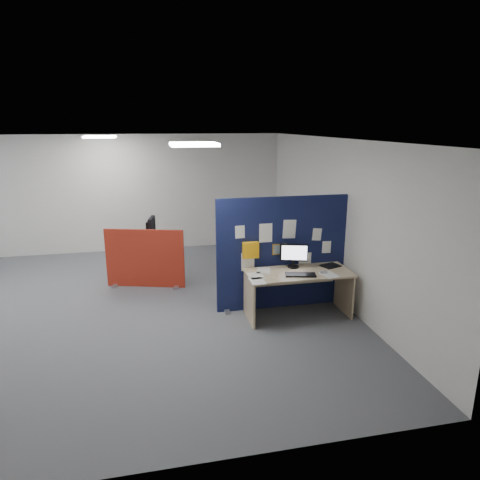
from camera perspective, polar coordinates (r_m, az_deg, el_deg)
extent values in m
plane|color=#54575C|center=(7.41, -22.20, -9.23)|extent=(9.00, 9.00, 0.00)
cube|color=white|center=(6.81, -24.53, 12.00)|extent=(9.00, 7.00, 0.02)
cube|color=silver|center=(10.37, -19.79, 5.64)|extent=(9.00, 0.02, 2.70)
cube|color=silver|center=(7.51, 12.61, 2.76)|extent=(0.02, 7.00, 2.70)
cube|color=white|center=(5.69, -6.19, 12.57)|extent=(0.60, 0.60, 0.04)
cube|color=white|center=(9.20, -18.17, 12.94)|extent=(0.60, 0.60, 0.04)
cube|color=#11163E|center=(6.91, 5.98, -1.74)|extent=(2.23, 0.06, 1.84)
cube|color=#A3A2A8|center=(7.01, -1.84, -9.27)|extent=(0.08, 0.30, 0.04)
cube|color=#A3A2A8|center=(7.56, 12.83, -7.78)|extent=(0.08, 0.30, 0.04)
cube|color=white|center=(6.58, -0.01, 1.08)|extent=(0.15, 0.01, 0.20)
cube|color=white|center=(6.68, 3.45, 0.95)|extent=(0.21, 0.01, 0.30)
cube|color=white|center=(6.78, 6.60, 1.45)|extent=(0.21, 0.01, 0.30)
cube|color=white|center=(6.97, 10.22, 0.74)|extent=(0.15, 0.01, 0.20)
cube|color=white|center=(6.74, 1.05, -2.90)|extent=(0.21, 0.01, 0.30)
cube|color=white|center=(7.03, 8.63, -2.85)|extent=(0.21, 0.01, 0.30)
cube|color=white|center=(7.10, 11.46, -0.94)|extent=(0.15, 0.01, 0.20)
cube|color=gold|center=(6.82, 5.30, -1.22)|extent=(0.24, 0.01, 0.18)
cube|color=#FFA910|center=(6.65, 1.43, -1.35)|extent=(0.25, 0.10, 0.25)
cube|color=tan|center=(6.64, 7.82, -4.35)|extent=(1.62, 0.72, 0.03)
cube|color=tan|center=(6.57, 1.24, -7.86)|extent=(0.03, 0.66, 0.70)
cube|color=tan|center=(7.06, 13.70, -6.61)|extent=(0.03, 0.66, 0.70)
cube|color=tan|center=(6.99, 6.86, -4.74)|extent=(1.45, 0.02, 0.30)
cylinder|color=black|center=(6.83, 7.09, -3.55)|extent=(0.18, 0.18, 0.02)
cube|color=black|center=(6.81, 7.11, -3.11)|extent=(0.04, 0.04, 0.09)
cube|color=black|center=(6.76, 7.16, -1.66)|extent=(0.42, 0.16, 0.27)
cube|color=white|center=(6.74, 7.21, -1.71)|extent=(0.38, 0.12, 0.23)
cube|color=black|center=(6.48, 8.08, -4.60)|extent=(0.48, 0.28, 0.02)
cube|color=#A3A2A8|center=(6.63, 11.09, -4.27)|extent=(0.10, 0.07, 0.03)
cube|color=black|center=(6.98, 11.98, -3.37)|extent=(0.34, 0.30, 0.01)
cube|color=maroon|center=(8.01, -12.57, -2.41)|extent=(1.41, 0.45, 1.09)
cube|color=#A3A2A8|center=(8.22, -16.40, -6.12)|extent=(0.08, 0.30, 0.04)
cube|color=#A3A2A8|center=(8.19, -8.31, -5.68)|extent=(0.08, 0.30, 0.04)
cube|color=black|center=(8.64, -11.60, -4.56)|extent=(0.33, 0.12, 0.04)
cube|color=black|center=(8.88, -12.40, -4.05)|extent=(0.21, 0.31, 0.04)
cube|color=black|center=(8.86, -14.22, -4.22)|extent=(0.26, 0.28, 0.04)
cube|color=black|center=(8.60, -14.63, -4.84)|extent=(0.32, 0.19, 0.04)
cube|color=black|center=(8.46, -12.98, -5.07)|extent=(0.09, 0.33, 0.04)
cylinder|color=#A3A2A8|center=(8.61, -13.26, -3.11)|extent=(0.07, 0.07, 0.46)
cube|color=black|center=(8.54, -13.36, -1.50)|extent=(0.59, 0.59, 0.08)
cube|color=black|center=(8.40, -11.90, 0.78)|extent=(0.14, 0.46, 0.55)
cube|color=black|center=(8.35, -11.67, 1.87)|extent=(0.14, 0.42, 0.33)
cube|color=white|center=(6.42, 2.16, -4.77)|extent=(0.23, 0.31, 0.00)
cube|color=white|center=(6.65, 3.15, -4.05)|extent=(0.28, 0.35, 0.00)
cube|color=white|center=(6.59, 11.81, -4.54)|extent=(0.25, 0.33, 0.00)
cube|color=white|center=(6.21, 2.30, -5.48)|extent=(0.22, 0.31, 0.00)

